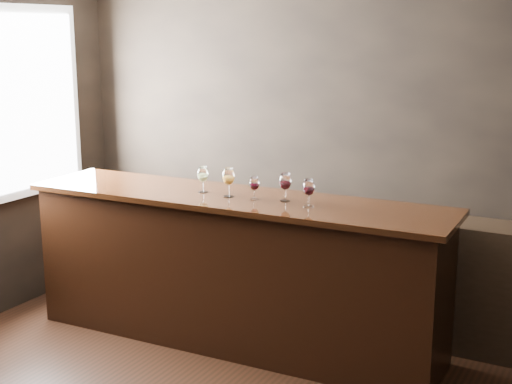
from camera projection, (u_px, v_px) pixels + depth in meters
The scene contains 9 objects.
room_shell at pixel (164, 128), 3.96m from camera, with size 5.02×4.52×2.81m.
bar_counter at pixel (234, 272), 5.38m from camera, with size 3.16×0.68×1.10m, color black.
bar_top at pixel (234, 199), 5.25m from camera, with size 3.26×0.76×0.04m, color black.
back_bar_shelf at pixel (391, 273), 5.55m from camera, with size 2.70×0.40×0.97m, color black.
glass_white at pixel (203, 175), 5.34m from camera, with size 0.08×0.08×0.20m.
glass_amber at pixel (228, 177), 5.19m from camera, with size 0.09×0.09×0.22m.
glass_red_a at pixel (254, 184), 5.11m from camera, with size 0.07×0.07×0.17m.
glass_red_b at pixel (285, 182), 5.06m from camera, with size 0.09×0.09×0.20m.
glass_red_c at pixel (309, 188), 4.90m from camera, with size 0.08×0.08×0.20m.
Camera 1 is at (2.09, -3.11, 2.35)m, focal length 50.00 mm.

